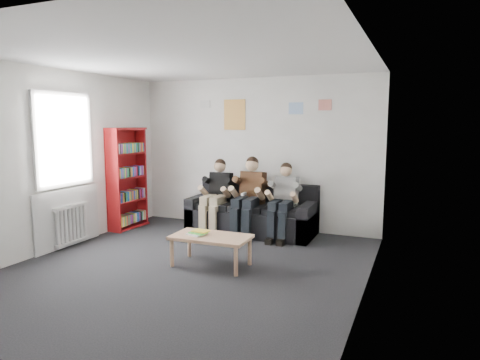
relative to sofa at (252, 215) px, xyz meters
The scene contains 14 objects.
room_shell 2.34m from the sofa, 93.13° to the right, with size 5.00×5.00×5.00m.
sofa is the anchor object (origin of this frame).
bookshelf 2.35m from the sofa, 165.73° to the right, with size 0.27×0.82×1.82m.
coffee_table 1.86m from the sofa, 85.98° to the right, with size 1.03×0.57×0.41m.
game_cases 1.88m from the sofa, 91.64° to the right, with size 0.26×0.22×0.05m.
person_left 0.72m from the sofa, 162.04° to the right, with size 0.38×0.81×1.27m.
person_middle 0.41m from the sofa, 90.00° to the right, with size 0.41×0.88×1.33m.
person_right 0.72m from the sofa, 17.85° to the right, with size 0.37×0.79×1.25m.
radiator 2.95m from the sofa, 140.20° to the right, with size 0.10×0.64×0.60m.
window 3.09m from the sofa, 141.10° to the right, with size 0.05×1.30×2.36m.
poster_large 1.86m from the sofa, 142.00° to the left, with size 0.42×0.01×0.55m, color gold.
poster_blue 1.99m from the sofa, 32.27° to the left, with size 0.25×0.01×0.20m, color #4491E7.
poster_pink 2.25m from the sofa, 19.47° to the left, with size 0.22×0.01×0.18m, color #D64296.
poster_sign 2.28m from the sofa, 160.18° to the left, with size 0.20×0.01×0.14m, color silver.
Camera 1 is at (2.77, -4.72, 1.91)m, focal length 32.00 mm.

